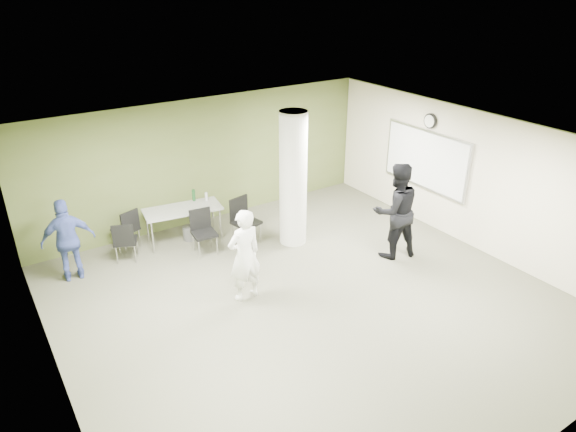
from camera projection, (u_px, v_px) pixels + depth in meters
floor at (309, 301)px, 8.92m from camera, size 8.00×8.00×0.00m
ceiling at (312, 147)px, 7.71m from camera, size 8.00×8.00×0.00m
wall_back at (205, 161)px, 11.33m from camera, size 8.00×2.80×0.02m
wall_left at (48, 311)px, 6.33m from camera, size 0.02×8.00×2.80m
wall_right_cream at (472, 180)px, 10.30m from camera, size 0.02×8.00×2.80m
column at (293, 180)px, 10.32m from camera, size 0.56×0.56×2.80m
whiteboard at (425, 159)px, 11.12m from camera, size 0.05×2.30×1.30m
wall_clock at (430, 121)px, 10.76m from camera, size 0.06×0.32×0.32m
folding_table at (183, 210)px, 10.65m from camera, size 1.66×0.92×1.00m
wastebasket at (189, 233)px, 10.92m from camera, size 0.26×0.26×0.30m
chair_back_left at (127, 226)px, 10.40m from camera, size 0.56×0.56×0.88m
chair_back_right at (125, 239)px, 9.95m from camera, size 0.56×0.56×0.85m
chair_table_left at (203, 228)px, 10.29m from camera, size 0.50×0.50×0.91m
chair_table_right at (243, 217)px, 10.65m from camera, size 0.59×0.59×0.99m
woman_white at (244, 255)px, 8.67m from camera, size 0.64×0.44×1.69m
man_black at (396, 211)px, 9.97m from camera, size 1.11×0.96×1.96m
man_blue at (68, 240)px, 9.27m from camera, size 0.97×0.50×1.59m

